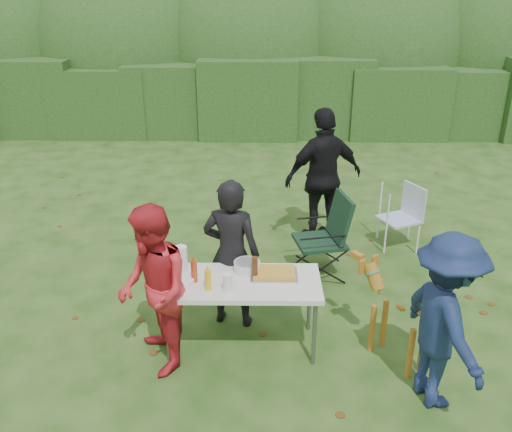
{
  "coord_description": "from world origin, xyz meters",
  "views": [
    {
      "loc": [
        0.31,
        -4.5,
        3.35
      ],
      "look_at": [
        0.25,
        0.88,
        1.0
      ],
      "focal_mm": 38.0,
      "sensor_mm": 36.0,
      "label": 1
    }
  ],
  "objects_px": {
    "folding_table": "(242,286)",
    "person_cook": "(232,254)",
    "camping_chair": "(320,237)",
    "mustard_bottle": "(208,280)",
    "person_red_jacket": "(153,291)",
    "child": "(444,322)",
    "dog": "(399,321)",
    "paper_towel_roll": "(181,259)",
    "person_black_puffy": "(323,177)",
    "lawn_chair": "(399,217)",
    "beer_bottle": "(255,269)",
    "ketchup_bottle": "(194,271)"
  },
  "relations": [
    {
      "from": "folding_table",
      "to": "person_cook",
      "type": "relative_size",
      "value": 0.94
    },
    {
      "from": "camping_chair",
      "to": "mustard_bottle",
      "type": "xyz_separation_m",
      "value": [
        -1.19,
        -1.59,
        0.32
      ]
    },
    {
      "from": "person_red_jacket",
      "to": "child",
      "type": "height_order",
      "value": "person_red_jacket"
    },
    {
      "from": "camping_chair",
      "to": "person_red_jacket",
      "type": "bearing_deg",
      "value": 34.01
    },
    {
      "from": "dog",
      "to": "paper_towel_roll",
      "type": "distance_m",
      "value": 2.14
    },
    {
      "from": "person_black_puffy",
      "to": "mustard_bottle",
      "type": "relative_size",
      "value": 9.35
    },
    {
      "from": "camping_chair",
      "to": "paper_towel_roll",
      "type": "relative_size",
      "value": 4.0
    },
    {
      "from": "folding_table",
      "to": "lawn_chair",
      "type": "xyz_separation_m",
      "value": [
        2.04,
        2.24,
        -0.26
      ]
    },
    {
      "from": "folding_table",
      "to": "dog",
      "type": "xyz_separation_m",
      "value": [
        1.47,
        -0.22,
        -0.24
      ]
    },
    {
      "from": "folding_table",
      "to": "person_red_jacket",
      "type": "bearing_deg",
      "value": -158.89
    },
    {
      "from": "person_red_jacket",
      "to": "child",
      "type": "bearing_deg",
      "value": 59.7
    },
    {
      "from": "person_cook",
      "to": "beer_bottle",
      "type": "relative_size",
      "value": 6.68
    },
    {
      "from": "camping_chair",
      "to": "ketchup_bottle",
      "type": "height_order",
      "value": "camping_chair"
    },
    {
      "from": "child",
      "to": "person_red_jacket",
      "type": "bearing_deg",
      "value": 65.36
    },
    {
      "from": "child",
      "to": "camping_chair",
      "type": "distance_m",
      "value": 2.3
    },
    {
      "from": "camping_chair",
      "to": "mustard_bottle",
      "type": "height_order",
      "value": "camping_chair"
    },
    {
      "from": "folding_table",
      "to": "person_black_puffy",
      "type": "bearing_deg",
      "value": 67.08
    },
    {
      "from": "person_cook",
      "to": "lawn_chair",
      "type": "distance_m",
      "value": 2.85
    },
    {
      "from": "person_black_puffy",
      "to": "child",
      "type": "xyz_separation_m",
      "value": [
        0.67,
        -3.12,
        -0.15
      ]
    },
    {
      "from": "folding_table",
      "to": "child",
      "type": "distance_m",
      "value": 1.84
    },
    {
      "from": "person_red_jacket",
      "to": "child",
      "type": "xyz_separation_m",
      "value": [
        2.46,
        -0.42,
        -0.02
      ]
    },
    {
      "from": "person_black_puffy",
      "to": "camping_chair",
      "type": "bearing_deg",
      "value": 62.17
    },
    {
      "from": "folding_table",
      "to": "child",
      "type": "relative_size",
      "value": 0.96
    },
    {
      "from": "lawn_chair",
      "to": "person_red_jacket",
      "type": "bearing_deg",
      "value": 17.28
    },
    {
      "from": "mustard_bottle",
      "to": "beer_bottle",
      "type": "distance_m",
      "value": 0.46
    },
    {
      "from": "child",
      "to": "mustard_bottle",
      "type": "bearing_deg",
      "value": 59.38
    },
    {
      "from": "camping_chair",
      "to": "ketchup_bottle",
      "type": "xyz_separation_m",
      "value": [
        -1.33,
        -1.44,
        0.33
      ]
    },
    {
      "from": "folding_table",
      "to": "lawn_chair",
      "type": "relative_size",
      "value": 1.74
    },
    {
      "from": "person_black_puffy",
      "to": "paper_towel_roll",
      "type": "bearing_deg",
      "value": 33.39
    },
    {
      "from": "folding_table",
      "to": "ketchup_bottle",
      "type": "distance_m",
      "value": 0.47
    },
    {
      "from": "person_cook",
      "to": "lawn_chair",
      "type": "bearing_deg",
      "value": -128.13
    },
    {
      "from": "person_black_puffy",
      "to": "camping_chair",
      "type": "xyz_separation_m",
      "value": [
        -0.12,
        -0.97,
        -0.41
      ]
    },
    {
      "from": "lawn_chair",
      "to": "beer_bottle",
      "type": "relative_size",
      "value": 3.59
    },
    {
      "from": "person_cook",
      "to": "mustard_bottle",
      "type": "xyz_separation_m",
      "value": [
        -0.18,
        -0.59,
        0.04
      ]
    },
    {
      "from": "camping_chair",
      "to": "lawn_chair",
      "type": "height_order",
      "value": "camping_chair"
    },
    {
      "from": "ketchup_bottle",
      "to": "beer_bottle",
      "type": "bearing_deg",
      "value": 4.13
    },
    {
      "from": "person_cook",
      "to": "mustard_bottle",
      "type": "relative_size",
      "value": 8.02
    },
    {
      "from": "person_cook",
      "to": "person_black_puffy",
      "type": "distance_m",
      "value": 2.28
    },
    {
      "from": "child",
      "to": "beer_bottle",
      "type": "bearing_deg",
      "value": 49.66
    },
    {
      "from": "person_cook",
      "to": "mustard_bottle",
      "type": "distance_m",
      "value": 0.62
    },
    {
      "from": "folding_table",
      "to": "beer_bottle",
      "type": "bearing_deg",
      "value": 9.14
    },
    {
      "from": "mustard_bottle",
      "to": "beer_bottle",
      "type": "xyz_separation_m",
      "value": [
        0.42,
        0.18,
        0.02
      ]
    },
    {
      "from": "lawn_chair",
      "to": "person_black_puffy",
      "type": "bearing_deg",
      "value": -33.2
    },
    {
      "from": "person_cook",
      "to": "ketchup_bottle",
      "type": "relative_size",
      "value": 7.29
    },
    {
      "from": "folding_table",
      "to": "lawn_chair",
      "type": "distance_m",
      "value": 3.04
    },
    {
      "from": "ketchup_bottle",
      "to": "person_black_puffy",
      "type": "bearing_deg",
      "value": 58.92
    },
    {
      "from": "person_red_jacket",
      "to": "dog",
      "type": "distance_m",
      "value": 2.27
    },
    {
      "from": "camping_chair",
      "to": "ketchup_bottle",
      "type": "bearing_deg",
      "value": 35.36
    },
    {
      "from": "person_cook",
      "to": "beer_bottle",
      "type": "distance_m",
      "value": 0.47
    },
    {
      "from": "folding_table",
      "to": "person_cook",
      "type": "distance_m",
      "value": 0.45
    }
  ]
}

